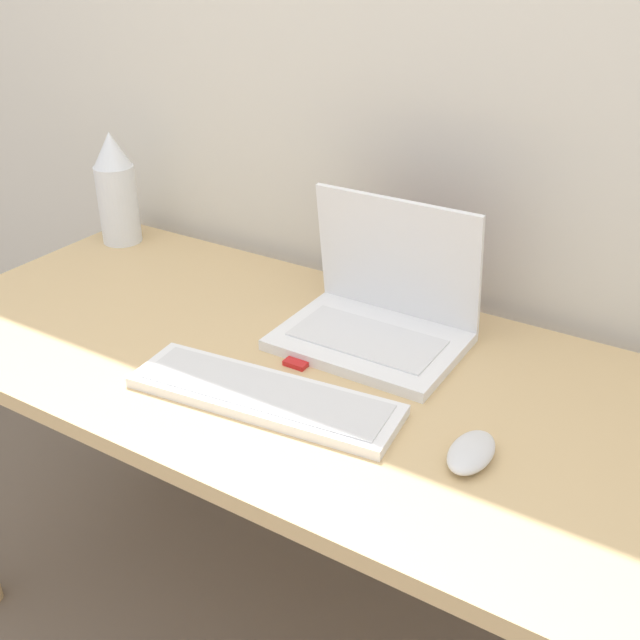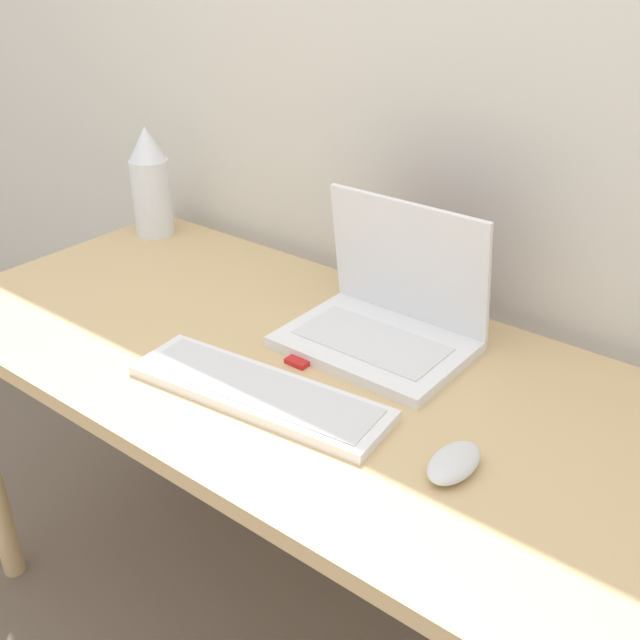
# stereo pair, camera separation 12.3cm
# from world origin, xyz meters

# --- Properties ---
(wall_back) EXTENTS (6.00, 0.05, 2.50)m
(wall_back) POSITION_xyz_m (0.00, 0.74, 1.25)
(wall_back) COLOR silver
(wall_back) RESTS_ON ground_plane
(desk) EXTENTS (1.46, 0.68, 0.74)m
(desk) POSITION_xyz_m (0.00, 0.34, 0.65)
(desk) COLOR tan
(desk) RESTS_ON ground_plane
(laptop) EXTENTS (0.32, 0.24, 0.26)m
(laptop) POSITION_xyz_m (0.10, 0.48, 0.79)
(laptop) COLOR white
(laptop) RESTS_ON desk
(keyboard) EXTENTS (0.46, 0.18, 0.02)m
(keyboard) POSITION_xyz_m (0.04, 0.21, 0.75)
(keyboard) COLOR white
(keyboard) RESTS_ON desk
(mouse) EXTENTS (0.06, 0.11, 0.03)m
(mouse) POSITION_xyz_m (0.38, 0.24, 0.75)
(mouse) COLOR silver
(mouse) RESTS_ON desk
(vase) EXTENTS (0.09, 0.09, 0.26)m
(vase) POSITION_xyz_m (-0.64, 0.58, 0.87)
(vase) COLOR white
(vase) RESTS_ON desk
(mp3_player) EXTENTS (0.04, 0.06, 0.01)m
(mp3_player) POSITION_xyz_m (0.02, 0.34, 0.74)
(mp3_player) COLOR red
(mp3_player) RESTS_ON desk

